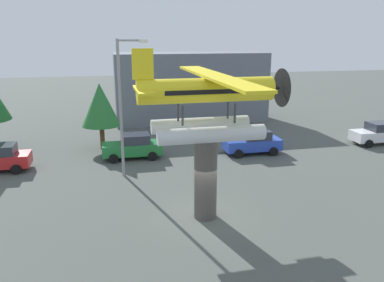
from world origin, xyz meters
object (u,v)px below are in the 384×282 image
Objects in this scene: car_far_blue at (253,142)px; tree_east at (100,105)px; streetlight_primary at (123,99)px; floatplane_monument at (209,101)px; car_mid_green at (133,146)px; display_pedestal at (205,178)px; storefront_building at (190,87)px; car_distant_white at (378,133)px.

tree_east is (-10.97, 3.67, 2.58)m from car_far_blue.
tree_east is at bearing 103.26° from streetlight_primary.
floatplane_monument is 2.48× the size of car_mid_green.
display_pedestal is 0.27× the size of storefront_building.
car_far_blue is at bearing 15.72° from streetlight_primary.
floatplane_monument is 1.24× the size of streetlight_primary.
car_mid_green is (-2.90, 10.15, -4.83)m from floatplane_monument.
car_mid_green and car_distant_white have the same top height.
car_mid_green is 13.87m from storefront_building.
car_mid_green is at bearing -53.39° from tree_east.
car_mid_green is 0.82× the size of tree_east.
streetlight_primary is at bearing 79.24° from car_mid_green.
car_far_blue is 1.00× the size of car_distant_white.
streetlight_primary is 6.66m from tree_east.
floatplane_monument is at bearing -62.05° from streetlight_primary.
car_far_blue is 13.05m from storefront_building.
car_mid_green and car_far_blue have the same top height.
storefront_building is 2.98× the size of tree_east.
tree_east is (-8.90, -8.96, 0.02)m from storefront_building.
car_mid_green is at bearing -5.06° from car_far_blue.
tree_east is at bearing -8.60° from car_distant_white.
tree_east reaches higher than car_distant_white.
car_distant_white is 0.82× the size of tree_east.
storefront_building is at bearing -80.69° from car_far_blue.
display_pedestal is 8.04m from streetlight_primary.
floatplane_monument is 12.09m from car_far_blue.
car_distant_white is at bearing 178.79° from car_mid_green.
streetlight_primary reaches higher than floatplane_monument.
display_pedestal reaches higher than car_distant_white.
car_distant_white is (19.73, -0.42, 0.00)m from car_mid_green.
tree_east is at bearing 110.27° from floatplane_monument.
car_far_blue is (8.82, -0.78, 0.00)m from car_mid_green.
floatplane_monument reaches higher than storefront_building.
display_pedestal is 0.79× the size of tree_east.
display_pedestal is 0.39× the size of floatplane_monument.
car_distant_white is (10.91, 0.36, 0.00)m from car_far_blue.
floatplane_monument reaches higher than tree_east.
car_mid_green is at bearing 105.27° from display_pedestal.
display_pedestal is 10.58m from car_mid_green.
display_pedestal is at bearing -62.94° from streetlight_primary.
car_distant_white is 18.04m from storefront_building.
floatplane_monument is 14.17m from tree_east.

